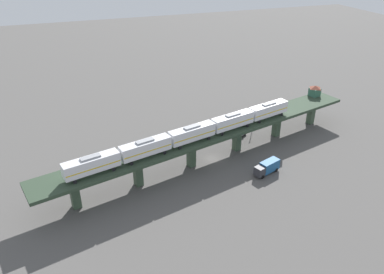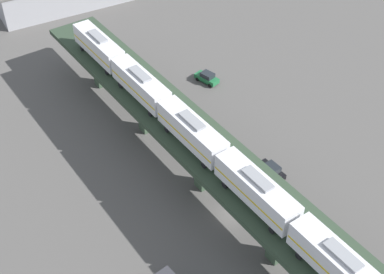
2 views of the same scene
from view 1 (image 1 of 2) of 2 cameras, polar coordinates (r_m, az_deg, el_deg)
name	(u,v)px [view 1 (image 1 of 2)]	position (r m, az deg, el deg)	size (l,w,h in m)	color
ground_plane	(212,158)	(99.92, 3.00, -3.27)	(400.00, 400.00, 0.00)	#514F4C
elevated_viaduct	(213,136)	(96.70, 3.19, 0.12)	(30.60, 91.27, 7.75)	#2C3D2C
subway_train	(192,133)	(90.21, 0.00, 0.58)	(17.95, 61.20, 4.45)	silver
signal_hut	(315,90)	(124.17, 18.21, 6.75)	(3.91, 3.91, 3.40)	#33604C
street_car_silver	(240,133)	(111.25, 7.30, 0.59)	(3.48, 4.75, 1.89)	#B7BABF
street_car_green	(95,159)	(101.04, -14.57, -3.24)	(3.60, 4.74, 1.89)	#1E6638
street_car_black	(185,144)	(104.67, -1.09, -1.06)	(2.93, 4.72, 1.89)	black
delivery_truck	(267,167)	(94.79, 11.38, -4.52)	(4.50, 7.54, 3.20)	#333338
street_lamp	(253,117)	(114.44, 9.34, 3.03)	(0.44, 0.44, 6.94)	black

